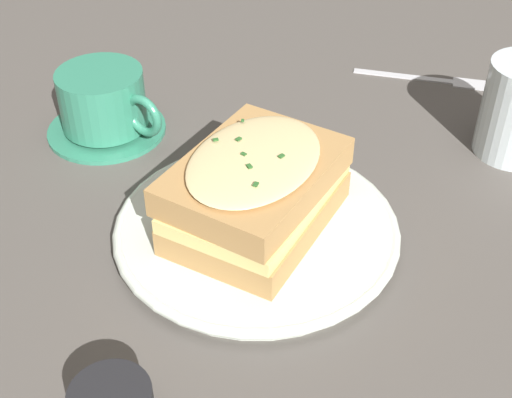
% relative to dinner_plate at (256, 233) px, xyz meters
% --- Properties ---
extents(ground_plane, '(2.40, 2.40, 0.00)m').
position_rel_dinner_plate_xyz_m(ground_plane, '(0.00, 0.02, -0.01)').
color(ground_plane, '#514C47').
extents(dinner_plate, '(0.25, 0.25, 0.02)m').
position_rel_dinner_plate_xyz_m(dinner_plate, '(0.00, 0.00, 0.00)').
color(dinner_plate, silver).
rests_on(dinner_plate, ground_plane).
extents(sandwich, '(0.18, 0.16, 0.07)m').
position_rel_dinner_plate_xyz_m(sandwich, '(0.00, 0.00, 0.04)').
color(sandwich, '#B2844C').
rests_on(sandwich, dinner_plate).
extents(teacup_with_saucer, '(0.12, 0.13, 0.07)m').
position_rel_dinner_plate_xyz_m(teacup_with_saucer, '(0.15, 0.17, 0.02)').
color(teacup_with_saucer, '#338466').
rests_on(teacup_with_saucer, ground_plane).
extents(fork, '(0.04, 0.19, 0.00)m').
position_rel_dinner_plate_xyz_m(fork, '(0.30, -0.20, -0.01)').
color(fork, silver).
rests_on(fork, ground_plane).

